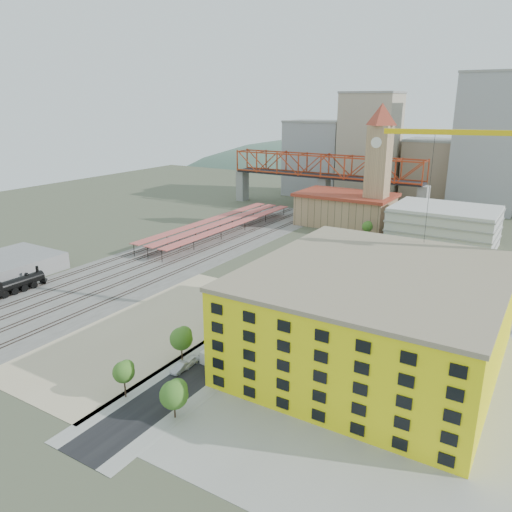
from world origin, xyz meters
The scene contains 30 objects.
ground centered at (0.00, 0.00, 0.00)m, with size 400.00×400.00×0.00m, color #474C38.
ballast_strip centered at (-36.00, 17.50, 0.03)m, with size 36.00×165.00×0.06m, color #605E59.
dirt_lot centered at (-4.00, -31.50, 0.03)m, with size 28.00×67.00×0.06m, color tan.
street_asphalt centered at (16.00, 15.00, 0.03)m, with size 12.00×170.00×0.06m, color black.
sidewalk_west centered at (10.50, 15.00, 0.02)m, with size 3.00×170.00×0.04m, color gray.
sidewalk_east centered at (21.50, 15.00, 0.02)m, with size 3.00×170.00×0.04m, color gray.
construction_pad centered at (45.00, -20.00, 0.03)m, with size 50.00×90.00×0.06m, color gray.
rail_tracks centered at (-37.80, 17.50, 0.15)m, with size 26.56×160.00×0.18m.
platform_canopies centered at (-41.00, 45.00, 3.99)m, with size 16.00×80.00×4.12m.
station_hall centered at (-5.00, 82.00, 6.67)m, with size 38.00×24.00×13.10m.
clock_tower centered at (8.00, 79.99, 28.70)m, with size 12.00×12.00×52.00m.
parking_garage centered at (36.00, 70.00, 7.00)m, with size 34.00×26.00×14.00m, color silver.
truss_bridge centered at (-25.00, 105.00, 18.86)m, with size 94.00×9.60×25.60m.
construction_building centered at (42.00, -20.00, 9.41)m, with size 44.60×50.60×18.80m.
street_trees centered at (16.00, 5.00, 0.00)m, with size 15.40×124.40×8.00m.
skyline centered at (7.47, 142.31, 22.81)m, with size 133.00×46.00×60.00m.
distant_hills centered at (45.28, 260.00, -79.54)m, with size 647.00×264.00×227.00m.
locomotive centered at (-50.00, -37.53, 2.25)m, with size 3.12×24.09×6.02m.
site_trailer_a centered at (16.00, -34.84, 1.28)m, with size 2.45×9.32×2.55m, color silver.
site_trailer_b centered at (16.00, -25.92, 1.35)m, with size 2.59×9.83×2.69m, color silver.
site_trailer_c centered at (16.00, -15.83, 1.24)m, with size 2.39×9.08×2.48m, color silver.
site_trailer_d centered at (16.00, -6.87, 1.37)m, with size 2.63×10.00×2.74m, color silver.
car_0 centered at (13.00, -40.86, 0.79)m, with size 1.87×4.66×1.59m, color white.
car_1 centered at (13.00, -43.40, 0.75)m, with size 1.59×4.57×1.51m, color #9C9DA2.
car_2 centered at (13.00, -15.37, 0.68)m, with size 2.26×4.90×1.36m, color black.
car_3 centered at (13.00, 17.32, 0.80)m, with size 2.25×5.52×1.60m, color navy.
car_4 centered at (19.00, -29.40, 0.67)m, with size 1.57×3.91×1.33m, color silver.
car_5 centered at (19.00, -20.98, 0.65)m, with size 1.38×3.97×1.31m, color #96959A.
car_6 centered at (19.00, 1.31, 0.79)m, with size 2.63×5.71×1.59m, color black.
car_7 centered at (19.00, 47.89, 0.75)m, with size 2.09×5.15×1.49m, color #1A294E.
Camera 1 is at (68.57, -106.61, 48.52)m, focal length 35.00 mm.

